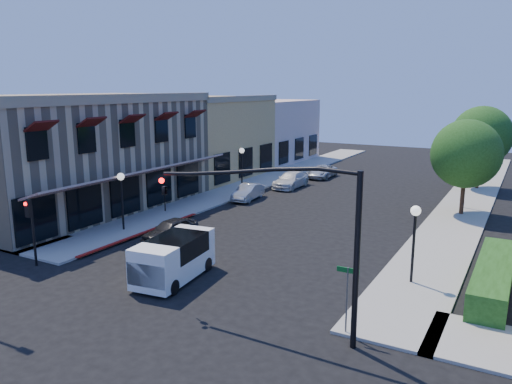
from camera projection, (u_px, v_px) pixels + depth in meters
The scene contains 22 objects.
ground at pixel (140, 313), 19.25m from camera, with size 120.00×120.00×0.00m, color black.
sidewalk_left at pixel (267, 180), 46.47m from camera, with size 3.50×50.00×0.12m, color #9D9A8E.
sidewalk_right at pixel (469, 200), 38.14m from camera, with size 3.50×50.00×0.12m, color #9D9A8E.
curb_red_strip at pixel (144, 235), 29.37m from camera, with size 0.25×10.00×0.06m, color maroon.
corner_brick_building at pixel (78, 152), 35.17m from camera, with size 11.77×18.20×8.10m.
yellow_stucco_building at pixel (201, 137), 48.06m from camera, with size 10.00×12.00×7.60m, color tan.
pink_stucco_building at pixel (260, 131), 58.37m from camera, with size 10.00×12.00×7.00m, color beige.
hedge at pixel (492, 290), 21.37m from camera, with size 1.40×8.00×1.10m, color #1D4614.
street_tree_a at pixel (466, 154), 32.99m from camera, with size 4.56×4.56×6.48m.
street_tree_b at pixel (482, 136), 41.46m from camera, with size 4.94×4.94×7.02m.
signal_mast_arm at pixel (297, 221), 16.89m from camera, with size 8.01×0.39×6.00m.
secondary_signal at pixel (30, 220), 23.78m from camera, with size 0.28×0.42×3.32m.
street_name_sign at pixel (347, 290), 17.20m from camera, with size 0.80×0.06×2.50m.
lamppost_left_near at pixel (121, 187), 29.56m from camera, with size 0.44×0.44×3.57m.
lamppost_left_far at pixel (242, 158), 41.53m from camera, with size 0.44×0.44×3.57m.
lamppost_right_near at pixel (415, 225), 21.47m from camera, with size 0.44×0.44×3.57m.
lamppost_right_far at pixel (463, 171), 35.14m from camera, with size 0.44×0.44×3.57m.
white_van at pixel (173, 256), 22.33m from camera, with size 2.38×4.57×1.94m.
parked_car_a at pixel (171, 230), 28.13m from camera, with size 1.47×3.66×1.25m, color black.
parked_car_b at pixel (248, 192), 38.30m from camera, with size 1.29×3.69×1.22m, color #B3B6B8.
parked_car_c at pixel (291, 180), 43.03m from camera, with size 1.85×4.55×1.32m, color silver.
parked_car_d at pixel (322, 172), 47.72m from camera, with size 1.92×4.16×1.16m, color #BBBDC1.
Camera 1 is at (12.60, -13.43, 8.56)m, focal length 35.00 mm.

